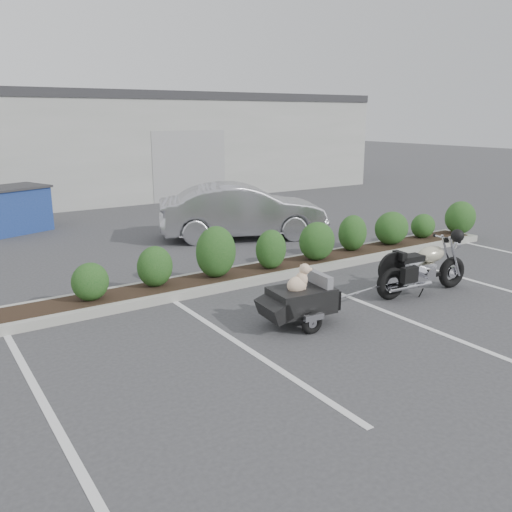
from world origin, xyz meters
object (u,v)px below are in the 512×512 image
dumpster (10,209)px  sedan (243,211)px  motorcycle (424,268)px  pet_trailer (300,299)px

dumpster → sedan: bearing=-60.3°
motorcycle → pet_trailer: bearing=-174.8°
sedan → dumpster: (-4.95, 4.11, -0.07)m
pet_trailer → dumpster: bearing=109.6°
motorcycle → pet_trailer: size_ratio=1.25×
motorcycle → sedan: bearing=98.2°
motorcycle → dumpster: (-5.21, 9.82, 0.16)m
pet_trailer → sedan: (2.52, 5.69, 0.29)m
pet_trailer → dumpster: dumpster is taller
dumpster → pet_trailer: bearing=-96.7°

